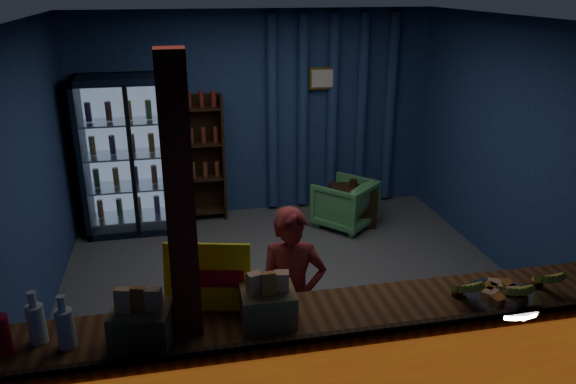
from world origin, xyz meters
name	(u,v)px	position (x,y,z in m)	size (l,w,h in m)	color
ground	(292,289)	(0.00, 0.00, 0.00)	(4.60, 4.60, 0.00)	#515154
room_walls	(293,138)	(0.00, 0.00, 1.57)	(4.60, 4.60, 4.60)	navy
counter	(353,371)	(0.00, -1.91, 0.48)	(4.40, 0.57, 0.99)	brown
support_post	(185,278)	(-1.05, -1.90, 1.30)	(0.16, 0.16, 2.60)	maroon
beverage_cooler	(134,155)	(-1.55, 1.92, 0.93)	(1.20, 0.62, 1.90)	black
bottle_shelf	(204,158)	(-0.70, 2.06, 0.79)	(0.50, 0.28, 1.60)	#332110
curtain_folds	(332,112)	(1.00, 2.14, 1.30)	(1.74, 0.14, 2.50)	navy
framed_picture	(323,78)	(0.85, 2.10, 1.75)	(0.36, 0.04, 0.28)	gold
shopkeeper	(292,297)	(-0.28, -1.27, 0.70)	(0.51, 0.33, 1.40)	maroon
green_chair	(345,204)	(0.98, 1.40, 0.30)	(0.64, 0.66, 0.60)	#53A65B
side_table	(352,205)	(1.09, 1.43, 0.25)	(0.59, 0.46, 0.60)	#332110
yellow_sign	(207,277)	(-0.92, -1.68, 1.17)	(0.55, 0.24, 0.43)	#FFF10D
soda_bottles	(19,328)	(-1.99, -1.89, 1.08)	(0.61, 0.18, 0.33)	#B30B22
snack_box_left	(142,322)	(-1.31, -1.96, 1.08)	(0.39, 0.34, 0.35)	olive
snack_box_centre	(268,304)	(-0.57, -1.91, 1.07)	(0.33, 0.28, 0.34)	olive
pastry_tray	(503,296)	(0.98, -1.99, 0.98)	(0.49, 0.49, 0.08)	silver
banana_bunches	(506,285)	(1.00, -1.97, 1.04)	(0.85, 0.32, 0.19)	gold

